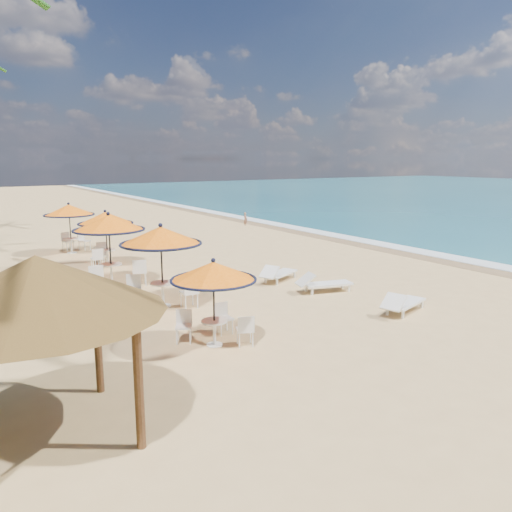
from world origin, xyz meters
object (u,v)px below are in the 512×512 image
Objects in this scene: station_2 at (110,230)px; lounger_mid at (322,283)px; station_3 at (104,225)px; lounger_near at (402,303)px; station_4 at (70,214)px; station_1 at (161,243)px; palapa at (37,286)px; lounger_far at (278,273)px; station_0 at (214,281)px.

station_2 reaches higher than lounger_mid.
station_3 is 1.20× the size of lounger_near.
station_2 is 1.33× the size of lounger_near.
station_4 is (-0.54, 3.87, 0.12)m from station_3.
station_3 is (0.28, 6.96, -0.23)m from station_1.
station_2 reaches higher than station_1.
palapa reaches higher than station_2.
lounger_far is at bearing -63.36° from station_4.
station_0 is 6.78m from lounger_far.
lounger_near is (6.20, -7.97, -1.70)m from station_2.
palapa is at bearing -169.63° from lounger_far.
lounger_near is at bearing -7.28° from station_0.
station_2 is at bearing -91.93° from station_4.
station_1 is at bearing -81.70° from station_2.
palapa is at bearing -112.43° from station_2.
station_1 is 5.15m from lounger_far.
palapa is (-3.88, -9.40, 0.53)m from station_2.
station_2 is (-0.51, 3.49, 0.04)m from station_1.
station_0 is 0.55× the size of palapa.
station_4 is at bearing 98.01° from station_3.
station_1 reaches higher than station_3.
station_0 is 14.56m from station_4.
station_1 is 10.83m from station_4.
palapa is (-4.23, -2.18, 0.95)m from station_0.
station_3 is at bearing 70.04° from palapa.
lounger_mid is at bearing 81.57° from lounger_near.
station_2 is at bearing 98.30° from station_1.
station_3 is 1.17× the size of lounger_mid.
lounger_far is at bearing 35.63° from palapa.
station_3 is 1.21× the size of lounger_far.
station_3 is 7.87m from lounger_far.
station_2 is at bearing 154.73° from lounger_mid.
lounger_mid is 2.10m from lounger_far.
station_0 is 6.03m from lounger_near.
station_0 is 1.10× the size of lounger_far.
lounger_near is 0.50× the size of palapa.
station_0 is 1.07× the size of lounger_mid.
palapa is at bearing 171.42° from lounger_near.
station_1 reaches higher than lounger_mid.
station_2 reaches higher than station_0.
station_4 is 0.62× the size of palapa.
station_0 is 4.85m from palapa.
station_3 is at bearing -81.99° from station_4.
station_3 is at bearing 87.64° from station_0.
station_4 is 1.23× the size of lounger_near.
station_3 is at bearing 77.12° from station_2.
station_3 is at bearing 100.69° from lounger_far.
station_2 reaches higher than station_4.
station_1 is 1.30× the size of lounger_near.
palapa reaches higher than station_4.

